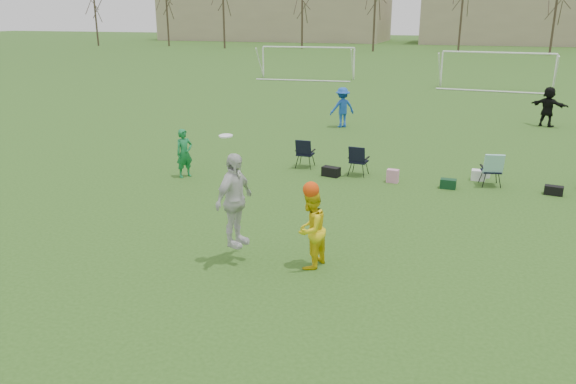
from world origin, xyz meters
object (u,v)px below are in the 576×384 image
at_px(fielder_blue, 342,107).
at_px(goal_left, 308,53).
at_px(fielder_black, 548,107).
at_px(fielder_green_near, 184,153).
at_px(center_contest, 267,212).
at_px(goal_mid, 498,60).

xyz_separation_m(fielder_blue, goal_left, (-7.18, 18.74, 1.03)).
bearing_deg(fielder_blue, goal_left, -107.39).
height_order(fielder_black, goal_left, goal_left).
height_order(fielder_green_near, center_contest, center_contest).
xyz_separation_m(center_contest, goal_left, (-9.08, 33.47, 0.80)).
xyz_separation_m(fielder_blue, goal_mid, (6.82, 16.74, 1.03)).
relative_size(fielder_green_near, fielder_blue, 0.85).
bearing_deg(center_contest, fielder_black, 68.89).
height_order(fielder_green_near, goal_mid, goal_mid).
relative_size(fielder_green_near, fielder_black, 0.85).
bearing_deg(fielder_black, fielder_green_near, 75.82).
height_order(fielder_green_near, fielder_black, fielder_black).
xyz_separation_m(fielder_green_near, fielder_blue, (2.82, 9.50, 0.13)).
bearing_deg(goal_left, goal_mid, -13.13).
distance_m(fielder_green_near, center_contest, 7.05).
bearing_deg(center_contest, fielder_blue, 97.35).
height_order(fielder_blue, fielder_black, fielder_black).
distance_m(goal_left, goal_mid, 14.14).
distance_m(fielder_black, goal_mid, 13.78).
xyz_separation_m(fielder_black, goal_mid, (-1.98, 13.59, 1.02)).
bearing_deg(goal_mid, fielder_green_near, -106.17).
relative_size(fielder_green_near, center_contest, 0.57).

